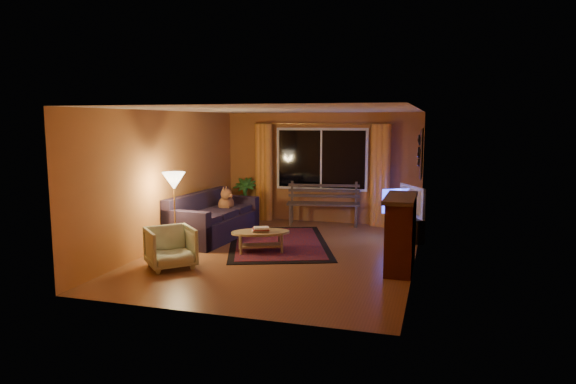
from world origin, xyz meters
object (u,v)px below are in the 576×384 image
(armchair, at_px, (170,245))
(coffee_table, at_px, (261,242))
(sofa, at_px, (214,216))
(bench, at_px, (323,214))
(tv_console, at_px, (406,227))
(floor_lamp, at_px, (175,213))

(armchair, distance_m, coffee_table, 1.69)
(coffee_table, bearing_deg, sofa, 148.15)
(bench, height_order, sofa, sofa)
(sofa, relative_size, tv_console, 2.01)
(armchair, relative_size, coffee_table, 0.69)
(floor_lamp, bearing_deg, coffee_table, 19.77)
(bench, xyz_separation_m, floor_lamp, (-1.95, -3.15, 0.47))
(sofa, xyz_separation_m, coffee_table, (1.25, -0.78, -0.26))
(bench, relative_size, coffee_table, 1.55)
(floor_lamp, relative_size, coffee_table, 1.38)
(coffee_table, xyz_separation_m, tv_console, (2.41, 1.83, 0.04))
(sofa, xyz_separation_m, tv_console, (3.66, 1.06, -0.22))
(bench, distance_m, coffee_table, 2.70)
(bench, height_order, coffee_table, bench)
(floor_lamp, xyz_separation_m, coffee_table, (1.40, 0.50, -0.53))
(floor_lamp, relative_size, tv_console, 1.30)
(floor_lamp, bearing_deg, bench, 58.33)
(bench, height_order, floor_lamp, floor_lamp)
(sofa, distance_m, floor_lamp, 1.32)
(sofa, height_order, tv_console, sofa)
(coffee_table, height_order, tv_console, tv_console)
(tv_console, bearing_deg, sofa, 174.49)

